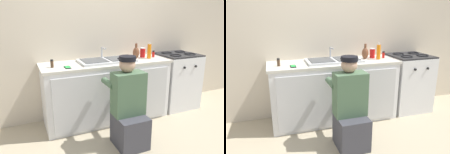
{
  "view_description": "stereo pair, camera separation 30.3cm",
  "coord_description": "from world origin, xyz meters",
  "views": [
    {
      "loc": [
        -1.16,
        -2.58,
        1.57
      ],
      "look_at": [
        0.0,
        0.1,
        0.72
      ],
      "focal_mm": 35.0,
      "sensor_mm": 36.0,
      "label": 1
    },
    {
      "loc": [
        -0.88,
        -2.68,
        1.57
      ],
      "look_at": [
        0.0,
        0.1,
        0.72
      ],
      "focal_mm": 35.0,
      "sensor_mm": 36.0,
      "label": 2
    }
  ],
  "objects": [
    {
      "name": "ground_plane",
      "position": [
        0.0,
        0.0,
        0.0
      ],
      "size": [
        12.0,
        12.0,
        0.0
      ],
      "primitive_type": "plane",
      "color": "tan"
    },
    {
      "name": "sink_double_basin",
      "position": [
        0.0,
        0.3,
        0.92
      ],
      "size": [
        0.8,
        0.44,
        0.19
      ],
      "color": "silver",
      "rests_on": "countertop"
    },
    {
      "name": "soap_bottle_orange",
      "position": [
        0.69,
        0.26,
        1.02
      ],
      "size": [
        0.06,
        0.06,
        0.25
      ],
      "color": "orange",
      "rests_on": "countertop"
    },
    {
      "name": "countertop",
      "position": [
        0.0,
        0.3,
        0.88
      ],
      "size": [
        1.88,
        0.62,
        0.04
      ],
      "primitive_type": "cube",
      "color": "beige",
      "rests_on": "counter_cabinet"
    },
    {
      "name": "cell_phone",
      "position": [
        -0.6,
        0.15,
        0.91
      ],
      "size": [
        0.07,
        0.14,
        0.01
      ],
      "color": "black",
      "rests_on": "countertop"
    },
    {
      "name": "spice_bottle_red",
      "position": [
        0.81,
        0.32,
        0.95
      ],
      "size": [
        0.04,
        0.04,
        0.1
      ],
      "color": "red",
      "rests_on": "countertop"
    },
    {
      "name": "spice_bottle_pepper",
      "position": [
        -0.78,
        0.24,
        0.95
      ],
      "size": [
        0.04,
        0.04,
        0.1
      ],
      "color": "#513823",
      "rests_on": "countertop"
    },
    {
      "name": "counter_cabinet",
      "position": [
        0.0,
        0.29,
        0.43
      ],
      "size": [
        1.84,
        0.62,
        0.87
      ],
      "color": "white",
      "rests_on": "ground_plane"
    },
    {
      "name": "stove_range",
      "position": [
        1.29,
        0.3,
        0.47
      ],
      "size": [
        0.64,
        0.62,
        0.94
      ],
      "color": "white",
      "rests_on": "ground_plane"
    },
    {
      "name": "soda_cup_red",
      "position": [
        0.65,
        0.37,
        0.98
      ],
      "size": [
        0.08,
        0.08,
        0.15
      ],
      "color": "red",
      "rests_on": "countertop"
    },
    {
      "name": "plumber_person",
      "position": [
        -0.02,
        -0.45,
        0.46
      ],
      "size": [
        0.42,
        0.61,
        1.1
      ],
      "color": "#3F3F47",
      "rests_on": "ground_plane"
    },
    {
      "name": "vase_decorative",
      "position": [
        0.51,
        0.34,
        0.99
      ],
      "size": [
        0.1,
        0.1,
        0.23
      ],
      "color": "brown",
      "rests_on": "countertop"
    },
    {
      "name": "back_wall",
      "position": [
        0.0,
        0.65,
        1.25
      ],
      "size": [
        6.0,
        0.1,
        2.5
      ],
      "primitive_type": "cube",
      "color": "beige",
      "rests_on": "ground_plane"
    }
  ]
}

